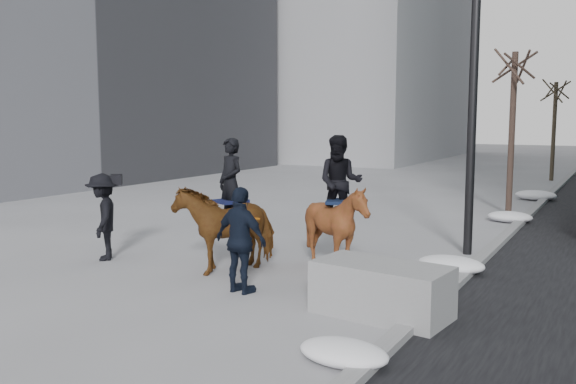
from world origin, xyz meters
The scene contains 11 objects.
ground centered at (0.00, 0.00, 0.00)m, with size 120.00×120.00×0.00m, color gray.
curb centered at (3.00, 10.00, 0.06)m, with size 0.25×90.00×0.12m, color gray.
planter centered at (2.45, -0.40, 0.39)m, with size 1.93×0.97×0.77m, color gray.
tree_near centered at (2.40, 10.43, 2.65)m, with size 1.20×1.20×5.30m, color #382721, non-canonical shape.
tree_far centered at (2.40, 21.59, 2.48)m, with size 1.20×1.20×4.95m, color #342B1E, non-canonical shape.
mounted_left centered at (-1.14, 0.85, 0.93)m, with size 1.55×2.11×2.49m.
mounted_right centered at (0.81, 1.62, 1.02)m, with size 1.75×1.86×2.55m.
feeder centered at (0.03, -0.41, 0.88)m, with size 1.08×0.93×1.75m.
camera_crew centered at (-3.72, 0.20, 0.89)m, with size 1.23×1.29×1.75m.
lamppost centered at (2.60, 4.43, 4.99)m, with size 0.25×1.47×9.09m.
snow_piles centered at (2.70, 7.12, 0.16)m, with size 1.38×17.13×0.35m.
Camera 1 is at (5.48, -8.55, 2.87)m, focal length 38.00 mm.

